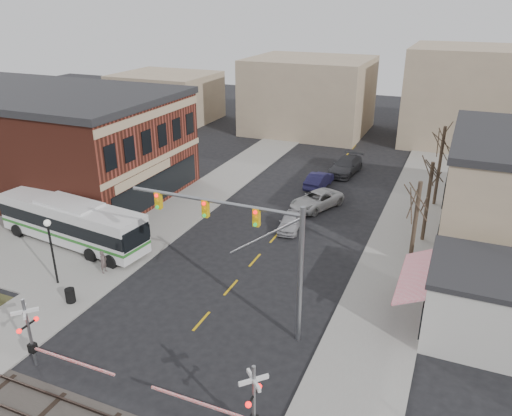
{
  "coord_description": "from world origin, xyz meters",
  "views": [
    {
      "loc": [
        12.46,
        -19.17,
        17.57
      ],
      "look_at": [
        -0.48,
        11.36,
        3.5
      ],
      "focal_mm": 35.0,
      "sensor_mm": 36.0,
      "label": 1
    }
  ],
  "objects": [
    {
      "name": "car_b",
      "position": [
        -0.02,
        26.33,
        0.76
      ],
      "size": [
        1.94,
        4.74,
        1.53
      ],
      "primitive_type": "imported",
      "rotation": [
        0.0,
        0.0,
        3.07
      ],
      "color": "#1F1C48",
      "rests_on": "ground"
    },
    {
      "name": "traffic_signal_mast",
      "position": [
        2.93,
        2.65,
        5.75
      ],
      "size": [
        10.26,
        0.3,
        8.0
      ],
      "color": "gray",
      "rests_on": "ground"
    },
    {
      "name": "trash_bin",
      "position": [
        -8.34,
        0.49,
        0.58
      ],
      "size": [
        0.6,
        0.6,
        0.91
      ],
      "primitive_type": "cylinder",
      "color": "black",
      "rests_on": "sidewalk_west"
    },
    {
      "name": "car_a",
      "position": [
        0.6,
        15.93,
        0.68
      ],
      "size": [
        2.14,
        4.15,
        1.35
      ],
      "primitive_type": "imported",
      "rotation": [
        0.0,
        0.0,
        0.14
      ],
      "color": "#A2A2A6",
      "rests_on": "ground"
    },
    {
      "name": "tree_east_c",
      "position": [
        11.0,
        26.0,
        3.72
      ],
      "size": [
        0.28,
        0.28,
        7.2
      ],
      "color": "#382B21",
      "rests_on": "sidewalk_east"
    },
    {
      "name": "pedestrian_near",
      "position": [
        -8.76,
        4.22,
        0.93
      ],
      "size": [
        0.39,
        0.6,
        1.62
      ],
      "primitive_type": "imported",
      "rotation": [
        0.0,
        0.0,
        1.58
      ],
      "color": "#514341",
      "rests_on": "sidewalk_west"
    },
    {
      "name": "brick_building",
      "position": [
        -26.98,
        16.0,
        4.81
      ],
      "size": [
        30.4,
        15.4,
        9.6
      ],
      "color": "maroon",
      "rests_on": "ground"
    },
    {
      "name": "tree_east_a",
      "position": [
        10.5,
        12.0,
        3.5
      ],
      "size": [
        0.28,
        0.28,
        6.75
      ],
      "color": "#382B21",
      "rests_on": "sidewalk_east"
    },
    {
      "name": "transit_bus",
      "position": [
        -13.77,
        6.97,
        1.88
      ],
      "size": [
        13.23,
        4.37,
        3.34
      ],
      "color": "silver",
      "rests_on": "ground"
    },
    {
      "name": "rr_crossing_west",
      "position": [
        -5.63,
        -4.66,
        1.97
      ],
      "size": [
        5.6,
        1.36,
        4.0
      ],
      "color": "gray",
      "rests_on": "ground"
    },
    {
      "name": "pedestrian_far",
      "position": [
        -11.5,
        7.7,
        1.04
      ],
      "size": [
        1.01,
        1.1,
        1.84
      ],
      "primitive_type": "imported",
      "rotation": [
        0.0,
        0.0,
        1.14
      ],
      "color": "#383760",
      "rests_on": "sidewalk_west"
    },
    {
      "name": "car_d",
      "position": [
        1.43,
        31.53,
        0.85
      ],
      "size": [
        2.99,
        6.1,
        1.71
      ],
      "primitive_type": "imported",
      "rotation": [
        0.0,
        0.0,
        -0.1
      ],
      "color": "#3B3C40",
      "rests_on": "ground"
    },
    {
      "name": "sidewalk_west",
      "position": [
        -9.5,
        20.0,
        0.06
      ],
      "size": [
        5.0,
        60.0,
        0.12
      ],
      "primitive_type": "cube",
      "color": "gray",
      "rests_on": "ground"
    },
    {
      "name": "sidewalk_east",
      "position": [
        9.5,
        20.0,
        0.06
      ],
      "size": [
        5.0,
        60.0,
        0.12
      ],
      "primitive_type": "cube",
      "color": "gray",
      "rests_on": "ground"
    },
    {
      "name": "tree_east_b",
      "position": [
        10.8,
        18.0,
        3.27
      ],
      "size": [
        0.28,
        0.28,
        6.3
      ],
      "color": "#382B21",
      "rests_on": "sidewalk_east"
    },
    {
      "name": "car_c",
      "position": [
        1.28,
        21.13,
        0.75
      ],
      "size": [
        4.44,
        5.96,
        1.51
      ],
      "primitive_type": "imported",
      "rotation": [
        0.0,
        0.0,
        -0.41
      ],
      "color": "#BCBCBC",
      "rests_on": "ground"
    },
    {
      "name": "rr_crossing_east",
      "position": [
        5.78,
        -4.64,
        1.97
      ],
      "size": [
        5.6,
        1.36,
        4.0
      ],
      "color": "gray",
      "rests_on": "ground"
    },
    {
      "name": "ground",
      "position": [
        0.0,
        0.0,
        0.0
      ],
      "size": [
        160.0,
        160.0,
        0.0
      ],
      "primitive_type": "plane",
      "color": "black",
      "rests_on": "ground"
    },
    {
      "name": "awning_shop",
      "position": [
        15.97,
        7.0,
        2.16
      ],
      "size": [
        9.74,
        6.2,
        4.3
      ],
      "color": "beige",
      "rests_on": "ground"
    },
    {
      "name": "street_lamp",
      "position": [
        -10.73,
        1.9,
        3.37
      ],
      "size": [
        0.44,
        0.44,
        4.58
      ],
      "color": "black",
      "rests_on": "sidewalk_west"
    }
  ]
}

